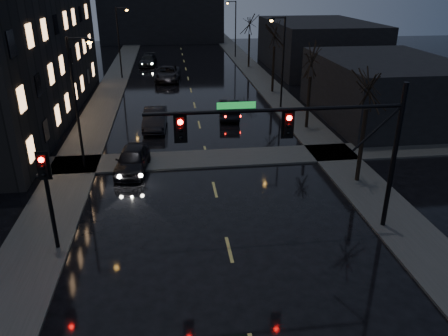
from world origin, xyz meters
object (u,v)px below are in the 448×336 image
object	(u,v)px
oncoming_car_c	(168,73)
lead_car	(229,108)
oncoming_car_a	(132,159)
oncoming_car_b	(155,119)
oncoming_car_d	(148,60)

from	to	relation	value
oncoming_car_c	lead_car	xyz separation A→B (m)	(5.09, -15.33, -0.04)
oncoming_car_a	oncoming_car_c	world-z (taller)	oncoming_car_c
oncoming_car_b	lead_car	size ratio (longest dim) A/B	1.02
oncoming_car_b	lead_car	xyz separation A→B (m)	(6.22, 2.36, -0.02)
oncoming_car_c	oncoming_car_d	size ratio (longest dim) A/B	1.16
oncoming_car_b	lead_car	bearing A→B (deg)	23.79
oncoming_car_a	oncoming_car_c	distance (m)	26.04
oncoming_car_d	oncoming_car_c	bearing A→B (deg)	-69.43
oncoming_car_c	lead_car	bearing A→B (deg)	-67.04
oncoming_car_c	lead_car	world-z (taller)	oncoming_car_c
oncoming_car_c	oncoming_car_d	bearing A→B (deg)	109.56
oncoming_car_c	oncoming_car_b	bearing A→B (deg)	-89.08
oncoming_car_d	lead_car	world-z (taller)	lead_car
oncoming_car_b	oncoming_car_d	distance (m)	27.48
oncoming_car_c	oncoming_car_a	bearing A→B (deg)	-90.62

